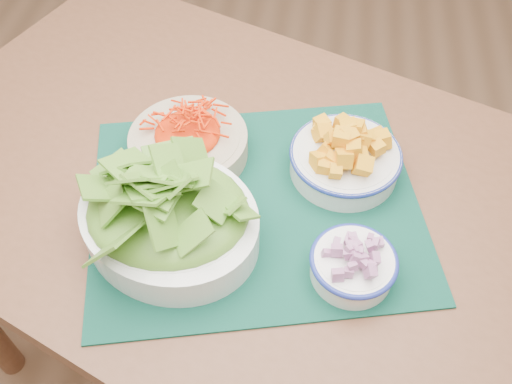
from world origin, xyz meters
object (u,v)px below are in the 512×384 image
lettuce_bowl (168,212)px  onion_bowl (353,262)px  table (226,211)px  placemat (256,205)px  squash_bowl (346,154)px  carrot_bowl (188,139)px

lettuce_bowl → onion_bowl: bearing=17.3°
table → placemat: size_ratio=2.61×
lettuce_bowl → squash_bowl: bearing=57.3°
carrot_bowl → onion_bowl: 0.34m
squash_bowl → lettuce_bowl: lettuce_bowl is taller
table → lettuce_bowl: lettuce_bowl is taller
onion_bowl → squash_bowl: bearing=95.2°
table → lettuce_bowl: 0.23m
table → squash_bowl: (0.19, 0.02, 0.15)m
carrot_bowl → lettuce_bowl: 0.17m
onion_bowl → placemat: bearing=144.6°
carrot_bowl → squash_bowl: squash_bowl is taller
table → carrot_bowl: size_ratio=5.58×
carrot_bowl → onion_bowl: size_ratio=1.85×
placemat → carrot_bowl: bearing=129.7°
lettuce_bowl → onion_bowl: size_ratio=2.66×
placemat → onion_bowl: 0.19m
table → squash_bowl: 0.25m
table → onion_bowl: 0.31m
table → carrot_bowl: bearing=178.2°
carrot_bowl → squash_bowl: 0.26m
table → onion_bowl: onion_bowl is taller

